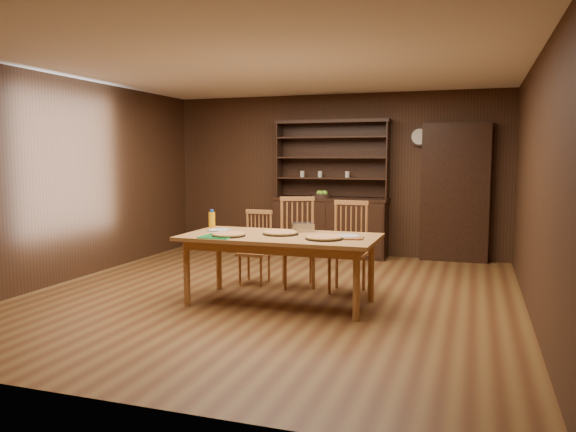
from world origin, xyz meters
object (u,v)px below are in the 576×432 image
(juice_bottle, at_px, (212,220))
(chair_left, at_px, (257,245))
(dining_table, at_px, (280,242))
(chair_right, at_px, (349,244))
(china_hutch, at_px, (331,219))
(chair_center, at_px, (298,239))

(juice_bottle, bearing_deg, chair_left, 61.46)
(dining_table, relative_size, chair_left, 2.28)
(dining_table, xyz_separation_m, chair_right, (0.58, 0.81, -0.11))
(china_hutch, xyz_separation_m, chair_left, (-0.42, -2.18, -0.11))
(chair_center, bearing_deg, china_hutch, 71.34)
(china_hutch, distance_m, chair_left, 2.22)
(dining_table, relative_size, chair_right, 1.95)
(juice_bottle, bearing_deg, chair_right, 18.46)
(chair_center, bearing_deg, juice_bottle, -167.20)
(juice_bottle, bearing_deg, dining_table, -17.20)
(dining_table, distance_m, juice_bottle, 1.02)
(china_hutch, relative_size, dining_table, 1.04)
(chair_center, xyz_separation_m, chair_right, (0.66, -0.10, -0.01))
(chair_left, height_order, chair_right, chair_right)
(china_hutch, bearing_deg, juice_bottle, -104.94)
(chair_center, height_order, chair_right, chair_center)
(china_hutch, bearing_deg, chair_center, -86.54)
(chair_right, distance_m, juice_bottle, 1.64)
(china_hutch, height_order, juice_bottle, china_hutch)
(chair_left, height_order, juice_bottle, juice_bottle)
(chair_left, distance_m, juice_bottle, 0.77)
(chair_left, xyz_separation_m, chair_right, (1.21, -0.09, 0.09))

